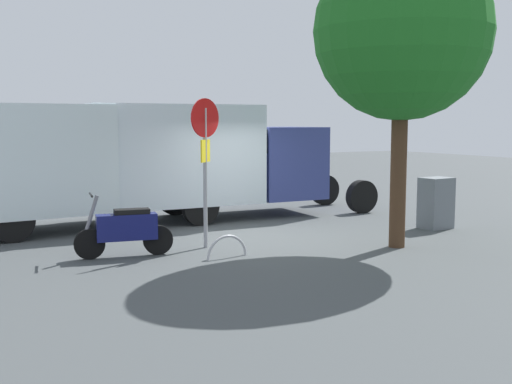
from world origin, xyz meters
TOP-DOWN VIEW (x-y plane):
  - ground_plane at (0.00, 0.00)m, footprint 60.00×60.00m
  - box_truck_near at (0.01, -2.86)m, footprint 7.79×2.51m
  - motorcycle at (3.23, 0.67)m, footprint 1.80×0.63m
  - stop_sign at (1.59, 0.60)m, footprint 0.71×0.33m
  - street_tree at (-1.78, 2.37)m, footprint 3.43×3.43m
  - utility_cabinet at (-4.07, 1.11)m, footprint 0.74×0.58m
  - bike_rack_hoop at (1.62, 1.62)m, footprint 0.85×0.12m

SIDE VIEW (x-z plane):
  - ground_plane at x=0.00m, z-range 0.00..0.00m
  - bike_rack_hoop at x=1.62m, z-range -0.43..0.43m
  - motorcycle at x=3.23m, z-range -0.08..1.12m
  - utility_cabinet at x=-4.07m, z-range 0.00..1.20m
  - box_truck_near at x=0.01m, z-range 0.15..3.06m
  - stop_sign at x=1.59m, z-range 0.49..3.43m
  - street_tree at x=-1.78m, z-range 1.23..7.17m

